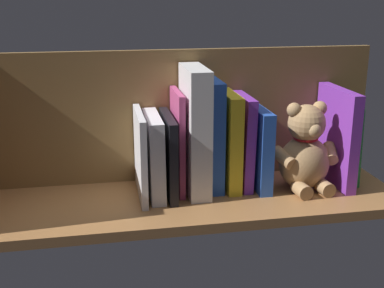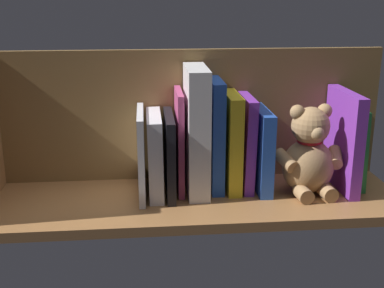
# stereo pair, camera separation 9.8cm
# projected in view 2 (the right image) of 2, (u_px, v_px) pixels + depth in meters

# --- Properties ---
(ground_plane) EXTENTS (0.95, 0.30, 0.02)m
(ground_plane) POSITION_uv_depth(u_px,v_px,m) (192.00, 200.00, 1.15)
(ground_plane) COLOR #9E6B3D
(shelf_back_panel) EXTENTS (0.95, 0.02, 0.32)m
(shelf_back_panel) POSITION_uv_depth(u_px,v_px,m) (187.00, 115.00, 1.22)
(shelf_back_panel) COLOR brown
(shelf_back_panel) RESTS_ON ground_plane
(book_0) EXTENTS (0.03, 0.14, 0.19)m
(book_0) POSITION_uv_depth(u_px,v_px,m) (352.00, 145.00, 1.20)
(book_0) COLOR green
(book_0) RESTS_ON ground_plane
(book_1) EXTENTS (0.03, 0.18, 0.23)m
(book_1) POSITION_uv_depth(u_px,v_px,m) (343.00, 140.00, 1.17)
(book_1) COLOR purple
(book_1) RESTS_ON ground_plane
(teddy_bear) EXTENTS (0.17, 0.14, 0.21)m
(teddy_bear) POSITION_uv_depth(u_px,v_px,m) (309.00, 154.00, 1.15)
(teddy_bear) COLOR tan
(teddy_bear) RESTS_ON ground_plane
(book_2) EXTENTS (0.03, 0.16, 0.19)m
(book_2) POSITION_uv_depth(u_px,v_px,m) (261.00, 149.00, 1.17)
(book_2) COLOR blue
(book_2) RESTS_ON ground_plane
(book_3) EXTENTS (0.03, 0.14, 0.22)m
(book_3) POSITION_uv_depth(u_px,v_px,m) (246.00, 142.00, 1.17)
(book_3) COLOR purple
(book_3) RESTS_ON ground_plane
(book_4) EXTENTS (0.03, 0.14, 0.22)m
(book_4) POSITION_uv_depth(u_px,v_px,m) (231.00, 142.00, 1.17)
(book_4) COLOR yellow
(book_4) RESTS_ON ground_plane
(book_5) EXTENTS (0.03, 0.13, 0.26)m
(book_5) POSITION_uv_depth(u_px,v_px,m) (215.00, 135.00, 1.16)
(book_5) COLOR blue
(book_5) RESTS_ON ground_plane
(dictionary_thick_white) EXTENTS (0.05, 0.16, 0.29)m
(dictionary_thick_white) POSITION_uv_depth(u_px,v_px,m) (196.00, 131.00, 1.14)
(dictionary_thick_white) COLOR white
(dictionary_thick_white) RESTS_ON ground_plane
(book_6) EXTENTS (0.01, 0.14, 0.23)m
(book_6) POSITION_uv_depth(u_px,v_px,m) (179.00, 141.00, 1.16)
(book_6) COLOR #B23F72
(book_6) RESTS_ON ground_plane
(book_7) EXTENTS (0.02, 0.17, 0.18)m
(book_7) POSITION_uv_depth(u_px,v_px,m) (170.00, 154.00, 1.14)
(book_7) COLOR black
(book_7) RESTS_ON ground_plane
(book_8) EXTENTS (0.03, 0.17, 0.18)m
(book_8) POSITION_uv_depth(u_px,v_px,m) (155.00, 154.00, 1.14)
(book_8) COLOR silver
(book_8) RESTS_ON ground_plane
(book_9) EXTENTS (0.01, 0.18, 0.19)m
(book_9) POSITION_uv_depth(u_px,v_px,m) (141.00, 153.00, 1.13)
(book_9) COLOR silver
(book_9) RESTS_ON ground_plane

